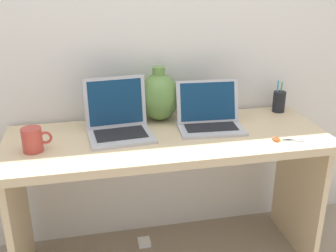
{
  "coord_description": "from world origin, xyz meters",
  "views": [
    {
      "loc": [
        -0.38,
        -1.77,
        1.52
      ],
      "look_at": [
        0.0,
        0.0,
        0.79
      ],
      "focal_mm": 43.47,
      "sensor_mm": 36.0,
      "label": 1
    }
  ],
  "objects_px": {
    "coffee_mug": "(33,140)",
    "laptop_right": "(209,115)",
    "laptop_left": "(118,119)",
    "green_vase": "(159,96)",
    "scissors": "(283,140)",
    "power_brick": "(144,242)",
    "pen_cup": "(279,101)"
  },
  "relations": [
    {
      "from": "laptop_left",
      "to": "power_brick",
      "type": "xyz_separation_m",
      "value": [
        0.12,
        0.07,
        -0.8
      ]
    },
    {
      "from": "power_brick",
      "to": "laptop_left",
      "type": "bearing_deg",
      "value": -150.91
    },
    {
      "from": "coffee_mug",
      "to": "power_brick",
      "type": "relative_size",
      "value": 1.88
    },
    {
      "from": "green_vase",
      "to": "pen_cup",
      "type": "distance_m",
      "value": 0.68
    },
    {
      "from": "pen_cup",
      "to": "scissors",
      "type": "xyz_separation_m",
      "value": [
        -0.16,
        -0.38,
        -0.06
      ]
    },
    {
      "from": "laptop_right",
      "to": "green_vase",
      "type": "bearing_deg",
      "value": 145.25
    },
    {
      "from": "green_vase",
      "to": "scissors",
      "type": "relative_size",
      "value": 1.94
    },
    {
      "from": "green_vase",
      "to": "coffee_mug",
      "type": "height_order",
      "value": "green_vase"
    },
    {
      "from": "green_vase",
      "to": "power_brick",
      "type": "bearing_deg",
      "value": -144.64
    },
    {
      "from": "laptop_left",
      "to": "power_brick",
      "type": "bearing_deg",
      "value": 29.09
    },
    {
      "from": "green_vase",
      "to": "pen_cup",
      "type": "bearing_deg",
      "value": -1.61
    },
    {
      "from": "laptop_right",
      "to": "scissors",
      "type": "distance_m",
      "value": 0.38
    },
    {
      "from": "laptop_right",
      "to": "laptop_left",
      "type": "bearing_deg",
      "value": 178.29
    },
    {
      "from": "pen_cup",
      "to": "scissors",
      "type": "height_order",
      "value": "pen_cup"
    },
    {
      "from": "pen_cup",
      "to": "power_brick",
      "type": "distance_m",
      "value": 1.12
    },
    {
      "from": "coffee_mug",
      "to": "laptop_right",
      "type": "bearing_deg",
      "value": 7.91
    },
    {
      "from": "laptop_right",
      "to": "green_vase",
      "type": "height_order",
      "value": "green_vase"
    },
    {
      "from": "laptop_right",
      "to": "pen_cup",
      "type": "distance_m",
      "value": 0.47
    },
    {
      "from": "coffee_mug",
      "to": "laptop_left",
      "type": "bearing_deg",
      "value": 18.7
    },
    {
      "from": "green_vase",
      "to": "pen_cup",
      "type": "xyz_separation_m",
      "value": [
        0.68,
        -0.02,
        -0.07
      ]
    },
    {
      "from": "green_vase",
      "to": "coffee_mug",
      "type": "relative_size",
      "value": 2.17
    },
    {
      "from": "laptop_right",
      "to": "scissors",
      "type": "xyz_separation_m",
      "value": [
        0.29,
        -0.24,
        -0.06
      ]
    },
    {
      "from": "pen_cup",
      "to": "scissors",
      "type": "distance_m",
      "value": 0.42
    },
    {
      "from": "power_brick",
      "to": "laptop_right",
      "type": "bearing_deg",
      "value": -13.5
    },
    {
      "from": "laptop_left",
      "to": "laptop_right",
      "type": "relative_size",
      "value": 0.96
    },
    {
      "from": "laptop_right",
      "to": "power_brick",
      "type": "xyz_separation_m",
      "value": [
        -0.34,
        0.08,
        -0.79
      ]
    },
    {
      "from": "laptop_right",
      "to": "pen_cup",
      "type": "bearing_deg",
      "value": 17.2
    },
    {
      "from": "laptop_right",
      "to": "coffee_mug",
      "type": "xyz_separation_m",
      "value": [
        -0.85,
        -0.12,
        -0.01
      ]
    },
    {
      "from": "green_vase",
      "to": "power_brick",
      "type": "height_order",
      "value": "green_vase"
    },
    {
      "from": "laptop_left",
      "to": "pen_cup",
      "type": "relative_size",
      "value": 1.82
    },
    {
      "from": "pen_cup",
      "to": "power_brick",
      "type": "xyz_separation_m",
      "value": [
        -0.79,
        -0.06,
        -0.79
      ]
    },
    {
      "from": "laptop_right",
      "to": "coffee_mug",
      "type": "distance_m",
      "value": 0.86
    }
  ]
}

